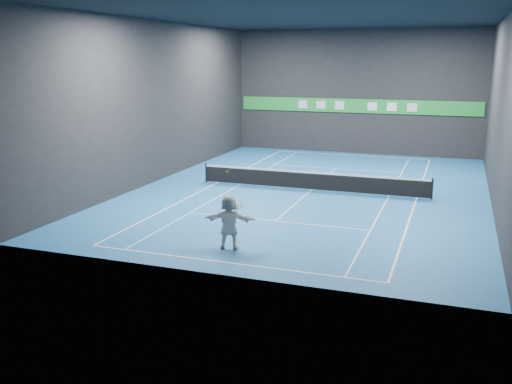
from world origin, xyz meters
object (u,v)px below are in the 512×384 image
(player, at_px, (229,222))
(tennis_racket, at_px, (239,207))
(tennis_ball, at_px, (227,172))
(tennis_net, at_px, (312,180))

(player, height_order, tennis_racket, player)
(tennis_ball, bearing_deg, tennis_racket, -12.61)
(tennis_ball, relative_size, tennis_net, 0.01)
(player, xyz_separation_m, tennis_ball, (-0.12, 0.16, 1.85))
(player, xyz_separation_m, tennis_racket, (0.36, 0.05, 0.60))
(tennis_net, bearing_deg, tennis_racket, -90.84)
(player, bearing_deg, tennis_racket, 176.30)
(tennis_net, distance_m, tennis_racket, 10.44)
(tennis_racket, bearing_deg, player, -172.52)
(tennis_ball, height_order, tennis_racket, tennis_ball)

